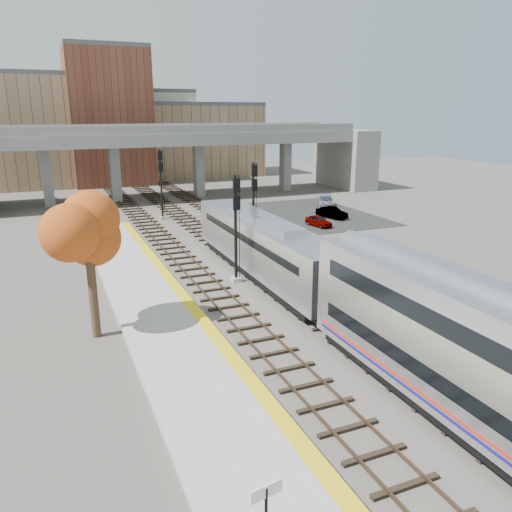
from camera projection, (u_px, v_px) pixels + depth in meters
name	position (u px, v px, depth m)	size (l,w,h in m)	color
ground	(323.00, 335.00, 25.75)	(160.00, 160.00, 0.00)	#47423D
platform	(186.00, 358.00, 22.97)	(4.50, 60.00, 0.35)	#9E9E99
yellow_strip	(225.00, 348.00, 23.64)	(0.70, 60.00, 0.01)	yellow
tracks	(248.00, 266.00, 37.12)	(10.70, 95.00, 0.25)	black
overpass	(183.00, 153.00, 65.74)	(54.00, 12.00, 9.50)	slate
buildings_far	(127.00, 132.00, 82.84)	(43.00, 21.00, 20.60)	#A37F5E
parking_lot	(304.00, 215.00, 55.74)	(14.00, 18.00, 0.04)	black
locomotive	(263.00, 245.00, 34.21)	(3.02, 19.05, 4.10)	#A8AAB2
signal_mast_near	(236.00, 230.00, 32.80)	(0.60, 0.64, 7.20)	#9E9E99
signal_mast_mid	(254.00, 208.00, 40.32)	(0.60, 0.64, 7.24)	#9E9E99
signal_mast_far	(161.00, 185.00, 52.27)	(0.60, 0.64, 7.35)	#9E9E99
station_sign	(266.00, 508.00, 11.97)	(0.90, 0.19, 2.27)	black
tree	(87.00, 233.00, 24.13)	(3.60, 3.60, 7.34)	#382619
car_a	(319.00, 221.00, 49.83)	(1.28, 3.19, 1.09)	#99999E
car_b	(332.00, 213.00, 53.64)	(1.27, 3.64, 1.20)	#99999E
car_c	(326.00, 201.00, 60.18)	(1.83, 4.49, 1.30)	#99999E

